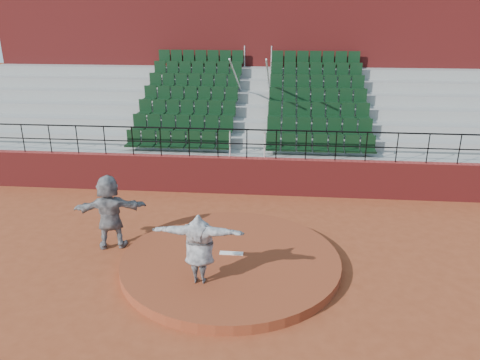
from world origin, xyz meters
name	(u,v)px	position (x,y,z in m)	size (l,w,h in m)	color
ground	(231,265)	(0.00, 0.00, 0.00)	(90.00, 90.00, 0.00)	brown
pitchers_mound	(231,261)	(0.00, 0.00, 0.12)	(5.50, 5.50, 0.25)	brown
pitching_rubber	(231,253)	(0.00, 0.15, 0.27)	(0.60, 0.15, 0.03)	white
boundary_wall	(247,176)	(0.00, 5.00, 0.65)	(24.00, 0.30, 1.30)	maroon
wall_railing	(247,137)	(0.00, 5.00, 2.03)	(24.04, 0.05, 1.03)	black
seating_deck	(254,128)	(0.00, 8.64, 1.45)	(24.00, 5.97, 4.63)	gray
press_box_facade	(260,66)	(0.00, 12.60, 3.55)	(24.00, 3.00, 7.10)	maroon
pitcher	(199,248)	(-0.57, -1.18, 1.09)	(2.06, 0.56, 1.68)	black
fielder	(110,212)	(-3.33, 0.71, 1.03)	(1.91, 0.61, 2.06)	black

